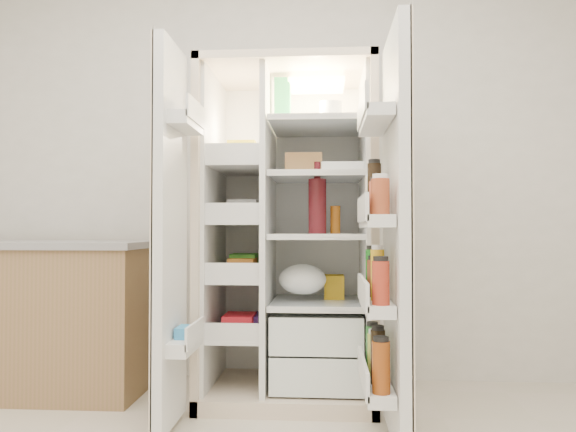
{
  "coord_description": "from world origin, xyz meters",
  "views": [
    {
      "loc": [
        0.32,
        -1.38,
        0.92
      ],
      "look_at": [
        0.14,
        1.25,
        0.98
      ],
      "focal_mm": 34.0,
      "sensor_mm": 36.0,
      "label": 1
    }
  ],
  "objects": [
    {
      "name": "kitchen_counter",
      "position": [
        -1.25,
        1.61,
        0.43
      ],
      "size": [
        1.17,
        0.62,
        0.85
      ],
      "color": "#8A6545",
      "rests_on": "floor"
    },
    {
      "name": "freezer_door",
      "position": [
        -0.38,
        1.05,
        0.89
      ],
      "size": [
        0.15,
        0.4,
        1.72
      ],
      "color": "silver",
      "rests_on": "floor"
    },
    {
      "name": "refrigerator",
      "position": [
        0.14,
        1.65,
        0.75
      ],
      "size": [
        0.92,
        0.7,
        1.8
      ],
      "color": "beige",
      "rests_on": "floor"
    },
    {
      "name": "wall_back",
      "position": [
        0.0,
        2.0,
        1.35
      ],
      "size": [
        4.0,
        0.02,
        2.7
      ],
      "primitive_type": "cube",
      "color": "silver",
      "rests_on": "floor"
    },
    {
      "name": "fridge_door",
      "position": [
        0.6,
        0.96,
        0.87
      ],
      "size": [
        0.17,
        0.58,
        1.72
      ],
      "color": "silver",
      "rests_on": "floor"
    }
  ]
}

